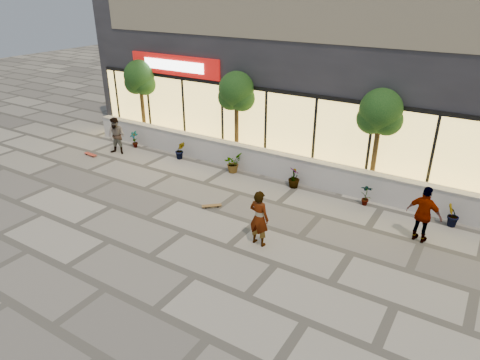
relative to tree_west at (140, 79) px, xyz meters
The scene contains 17 objects.
ground 12.21m from the tree_west, 40.55° to the right, with size 80.00×80.00×0.00m, color #ABA694.
planter_wall 9.36m from the tree_west, ahead, with size 22.00×0.42×1.04m.
retail_building 10.27m from the tree_west, 28.00° to the left, with size 24.00×9.17×8.50m.
shrub_a 2.91m from the tree_west, 68.20° to the right, with size 0.43×0.29×0.81m, color #113612.
shrub_b 4.37m from the tree_west, 20.75° to the right, with size 0.45×0.36×0.81m, color #113612.
shrub_c 6.74m from the tree_west, 11.58° to the right, with size 0.73×0.63×0.81m, color #113612.
shrub_d 9.35m from the tree_west, ahead, with size 0.45×0.45×0.81m, color #113612.
shrub_e 12.05m from the tree_west, ahead, with size 0.43×0.29×0.81m, color #113612.
shrub_f 14.78m from the tree_west, ahead, with size 0.45×0.36×0.81m, color #113612.
tree_west is the anchor object (origin of this frame).
tree_midwest 5.50m from the tree_west, ahead, with size 1.60×1.50×3.92m.
tree_mideast 11.50m from the tree_west, ahead, with size 1.60×1.50×3.92m.
skater_center 11.31m from the tree_west, 29.18° to the right, with size 0.65×0.42×1.77m, color white.
skater_left 3.14m from the tree_west, 79.01° to the right, with size 0.83×0.65×1.70m, color #92775E.
skater_right_near 14.21m from the tree_west, 10.93° to the right, with size 1.06×0.44×1.81m, color silver.
skateboard_center 8.83m from the tree_west, 30.87° to the right, with size 0.64×0.59×0.08m.
skateboard_left 4.31m from the tree_west, 98.02° to the right, with size 0.75×0.24×0.09m.
Camera 1 is at (6.02, -7.35, 7.19)m, focal length 32.00 mm.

